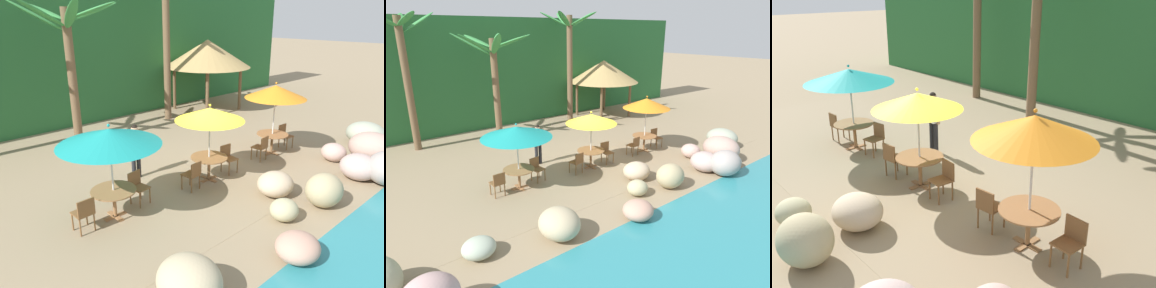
% 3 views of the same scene
% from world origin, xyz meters
% --- Properties ---
extents(ground_plane, '(120.00, 120.00, 0.00)m').
position_xyz_m(ground_plane, '(0.00, 0.00, 0.00)').
color(ground_plane, '#937F60').
extents(terrace_deck, '(18.00, 5.20, 0.01)m').
position_xyz_m(terrace_deck, '(0.00, 0.00, 0.00)').
color(terrace_deck, '#937F60').
rests_on(terrace_deck, ground).
extents(foliage_backdrop, '(28.00, 2.40, 6.00)m').
position_xyz_m(foliage_backdrop, '(0.00, 9.00, 3.00)').
color(foliage_backdrop, '#286633').
rests_on(foliage_backdrop, ground).
extents(rock_seawall, '(16.07, 3.25, 1.04)m').
position_xyz_m(rock_seawall, '(-0.00, -3.08, 0.44)').
color(rock_seawall, tan).
rests_on(rock_seawall, ground).
extents(umbrella_teal, '(2.43, 2.43, 2.39)m').
position_xyz_m(umbrella_teal, '(-3.40, -0.08, 2.09)').
color(umbrella_teal, silver).
rests_on(umbrella_teal, ground).
extents(dining_table_teal, '(1.10, 1.10, 0.74)m').
position_xyz_m(dining_table_teal, '(-3.40, -0.08, 0.61)').
color(dining_table_teal, olive).
rests_on(dining_table_teal, ground).
extents(chair_teal_seaward, '(0.48, 0.48, 0.87)m').
position_xyz_m(chair_teal_seaward, '(-2.57, 0.13, 0.51)').
color(chair_teal_seaward, brown).
rests_on(chair_teal_seaward, ground).
extents(chair_teal_inland, '(0.43, 0.44, 0.87)m').
position_xyz_m(chair_teal_inland, '(-4.25, -0.19, 0.51)').
color(chair_teal_inland, brown).
rests_on(chair_teal_inland, ground).
extents(umbrella_yellow, '(2.02, 2.02, 2.34)m').
position_xyz_m(umbrella_yellow, '(-0.18, -0.15, 2.04)').
color(umbrella_yellow, silver).
rests_on(umbrella_yellow, ground).
extents(dining_table_yellow, '(1.10, 1.10, 0.74)m').
position_xyz_m(dining_table_yellow, '(-0.18, -0.15, 0.61)').
color(dining_table_yellow, olive).
rests_on(dining_table_yellow, ground).
extents(chair_yellow_seaward, '(0.46, 0.46, 0.87)m').
position_xyz_m(chair_yellow_seaward, '(0.68, -0.13, 0.51)').
color(chair_yellow_seaward, brown).
rests_on(chair_yellow_seaward, ground).
extents(chair_yellow_inland, '(0.47, 0.48, 0.87)m').
position_xyz_m(chair_yellow_inland, '(-1.01, -0.34, 0.51)').
color(chair_yellow_inland, brown).
rests_on(chair_yellow_inland, ground).
extents(umbrella_orange, '(2.10, 2.10, 2.57)m').
position_xyz_m(umbrella_orange, '(3.04, -0.14, 2.23)').
color(umbrella_orange, silver).
rests_on(umbrella_orange, ground).
extents(dining_table_orange, '(1.10, 1.10, 0.74)m').
position_xyz_m(dining_table_orange, '(3.04, -0.14, 0.61)').
color(dining_table_orange, olive).
rests_on(dining_table_orange, ground).
extents(chair_orange_seaward, '(0.44, 0.45, 0.87)m').
position_xyz_m(chair_orange_seaward, '(3.89, -0.09, 0.51)').
color(chair_orange_seaward, brown).
rests_on(chair_orange_seaward, ground).
extents(chair_orange_inland, '(0.46, 0.46, 0.87)m').
position_xyz_m(chair_orange_inland, '(2.20, -0.31, 0.51)').
color(chair_orange_inland, brown).
rests_on(chair_orange_inland, ground).
extents(palm_tree_second, '(3.81, 3.77, 5.25)m').
position_xyz_m(palm_tree_second, '(-1.57, 5.46, 3.71)').
color(palm_tree_second, brown).
rests_on(palm_tree_second, ground).
extents(palm_tree_third, '(3.10, 3.22, 6.31)m').
position_xyz_m(palm_tree_third, '(3.31, 5.99, 4.10)').
color(palm_tree_third, brown).
rests_on(palm_tree_third, ground).
extents(palapa_hut, '(4.36, 4.36, 3.54)m').
position_xyz_m(palapa_hut, '(5.97, 6.00, 2.85)').
color(palapa_hut, brown).
rests_on(palapa_hut, ground).
extents(waiter_in_white, '(0.52, 0.27, 1.70)m').
position_xyz_m(waiter_in_white, '(-1.69, 1.44, 0.99)').
color(waiter_in_white, '#232328').
rests_on(waiter_in_white, ground).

